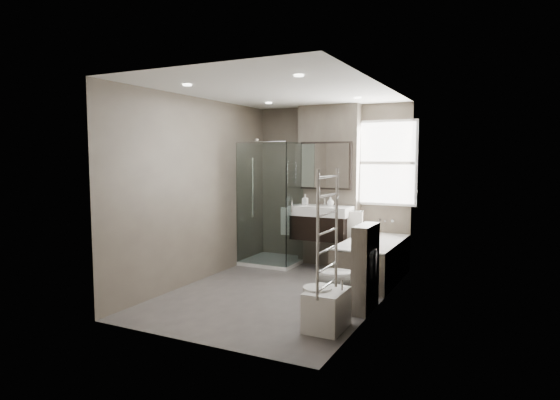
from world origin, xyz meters
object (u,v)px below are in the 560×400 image
Objects in this scene: vanity at (321,222)px; bidet at (326,308)px; bathtub at (372,258)px; toilet at (345,278)px.

bidet is (1.01, -2.42, -0.52)m from vanity.
vanity is at bearing 160.63° from bathtub.
bathtub is 1.37m from toilet.
vanity is 1.80× the size of bidet.
bidet is at bearing -87.56° from bathtub.
bidet is (0.04, -0.72, -0.14)m from toilet.
vanity is 1.33× the size of toilet.
toilet is at bearing -88.11° from bathtub.
toilet is (0.97, -1.69, -0.38)m from vanity.
bathtub is at bearing 92.44° from bidet.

